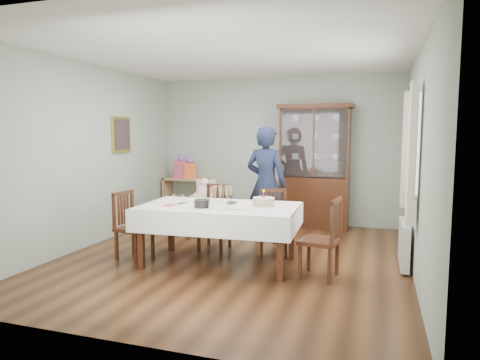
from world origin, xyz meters
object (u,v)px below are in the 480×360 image
at_px(high_chair, 205,214).
at_px(champagne_tray, 222,198).
at_px(birthday_cake, 264,202).
at_px(woman, 266,184).
at_px(chair_far_left, 215,230).
at_px(gift_bag_orange, 190,169).
at_px(chair_end_left, 134,239).
at_px(gift_bag_pink, 181,167).
at_px(dining_table, 219,234).
at_px(china_cabinet, 315,164).
at_px(sideboard, 187,198).
at_px(chair_far_right, 273,235).
at_px(chair_end_right, 321,254).

xyz_separation_m(high_chair, champagne_tray, (0.73, -1.16, 0.46)).
bearing_deg(birthday_cake, woman, 103.04).
bearing_deg(chair_far_left, gift_bag_orange, 125.64).
relative_size(woman, gift_bag_orange, 4.25).
relative_size(chair_end_left, gift_bag_pink, 1.94).
height_order(dining_table, gift_bag_orange, gift_bag_orange).
relative_size(dining_table, gift_bag_orange, 4.88).
bearing_deg(woman, champagne_tray, 87.21).
height_order(china_cabinet, sideboard, china_cabinet).
height_order(dining_table, high_chair, high_chair).
xyz_separation_m(dining_table, gift_bag_pink, (-1.76, 2.56, 0.62)).
height_order(dining_table, gift_bag_pink, gift_bag_pink).
height_order(woman, champagne_tray, woman).
bearing_deg(chair_far_right, high_chair, 138.66).
height_order(chair_end_right, birthday_cake, birthday_cake).
relative_size(dining_table, gift_bag_pink, 4.44).
relative_size(chair_end_left, chair_end_right, 0.96).
relative_size(chair_end_left, birthday_cake, 2.90).
bearing_deg(chair_far_right, dining_table, -146.17).
relative_size(china_cabinet, gift_bag_orange, 5.17).
height_order(sideboard, gift_bag_pink, gift_bag_pink).
xyz_separation_m(chair_end_right, champagne_tray, (-1.30, 0.24, 0.56)).
xyz_separation_m(high_chair, birthday_cake, (1.29, -1.19, 0.44)).
xyz_separation_m(sideboard, chair_end_right, (2.97, -2.72, -0.12)).
xyz_separation_m(chair_far_left, gift_bag_orange, (-1.25, 1.91, 0.71)).
distance_m(champagne_tray, birthday_cake, 0.56).
bearing_deg(gift_bag_orange, gift_bag_pink, 180.00).
bearing_deg(gift_bag_pink, dining_table, -55.48).
bearing_deg(chair_far_left, china_cabinet, 61.11).
distance_m(china_cabinet, high_chair, 2.16).
xyz_separation_m(chair_end_right, gift_bag_pink, (-3.07, 2.70, 0.73)).
xyz_separation_m(chair_far_left, birthday_cake, (0.88, -0.58, 0.54)).
xyz_separation_m(china_cabinet, chair_far_right, (-0.29, -1.90, -0.86)).
height_order(birthday_cake, gift_bag_orange, gift_bag_orange).
bearing_deg(gift_bag_pink, birthday_cake, -46.90).
relative_size(chair_far_right, chair_end_right, 0.95).
bearing_deg(chair_far_right, chair_far_left, 164.41).
bearing_deg(champagne_tray, gift_bag_orange, 122.57).
height_order(champagne_tray, birthday_cake, champagne_tray).
xyz_separation_m(gift_bag_pink, gift_bag_orange, (0.19, 0.00, -0.02)).
relative_size(chair_far_right, birthday_cake, 2.86).
distance_m(birthday_cake, gift_bag_orange, 3.28).
bearing_deg(china_cabinet, chair_far_right, -98.62).
relative_size(sideboard, chair_end_right, 0.96).
bearing_deg(chair_far_left, dining_table, -62.11).
bearing_deg(dining_table, woman, 77.87).
bearing_deg(gift_bag_pink, china_cabinet, -0.03).
relative_size(champagne_tray, gift_bag_pink, 0.84).
bearing_deg(woman, gift_bag_pink, -21.33).
height_order(sideboard, woman, woman).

